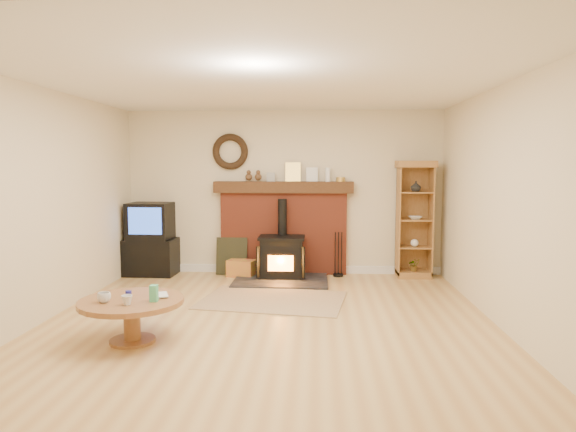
# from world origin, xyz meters

# --- Properties ---
(ground) EXTENTS (5.50, 5.50, 0.00)m
(ground) POSITION_xyz_m (0.00, 0.00, 0.00)
(ground) COLOR tan
(ground) RESTS_ON ground
(room_shell) EXTENTS (5.02, 5.52, 2.61)m
(room_shell) POSITION_xyz_m (-0.02, 0.09, 1.72)
(room_shell) COLOR beige
(room_shell) RESTS_ON ground
(chimney_breast) EXTENTS (2.20, 0.22, 1.78)m
(chimney_breast) POSITION_xyz_m (0.00, 2.67, 0.80)
(chimney_breast) COLOR #9B3C27
(chimney_breast) RESTS_ON ground
(wood_stove) EXTENTS (1.40, 1.00, 1.22)m
(wood_stove) POSITION_xyz_m (-0.00, 2.27, 0.31)
(wood_stove) COLOR black
(wood_stove) RESTS_ON ground
(area_rug) EXTENTS (1.96, 1.49, 0.01)m
(area_rug) POSITION_xyz_m (-0.03, 1.01, 0.01)
(area_rug) COLOR brown
(area_rug) RESTS_ON ground
(tv_unit) EXTENTS (0.80, 0.58, 1.15)m
(tv_unit) POSITION_xyz_m (-2.10, 2.47, 0.55)
(tv_unit) COLOR black
(tv_unit) RESTS_ON ground
(curio_cabinet) EXTENTS (0.58, 0.42, 1.80)m
(curio_cabinet) POSITION_xyz_m (2.04, 2.55, 0.91)
(curio_cabinet) COLOR brown
(curio_cabinet) RESTS_ON ground
(firelog_box) EXTENTS (0.47, 0.36, 0.26)m
(firelog_box) POSITION_xyz_m (-0.64, 2.40, 0.13)
(firelog_box) COLOR #CDDB22
(firelog_box) RESTS_ON ground
(leaning_painting) EXTENTS (0.49, 0.13, 0.59)m
(leaning_painting) POSITION_xyz_m (-0.82, 2.55, 0.30)
(leaning_painting) COLOR black
(leaning_painting) RESTS_ON ground
(fire_tools) EXTENTS (0.16, 0.16, 0.70)m
(fire_tools) POSITION_xyz_m (0.87, 2.50, 0.13)
(fire_tools) COLOR black
(fire_tools) RESTS_ON ground
(coffee_table) EXTENTS (1.01, 1.01, 0.59)m
(coffee_table) POSITION_xyz_m (-1.28, -0.62, 0.35)
(coffee_table) COLOR brown
(coffee_table) RESTS_ON ground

